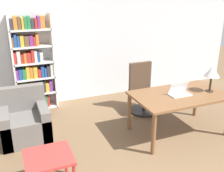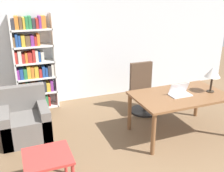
# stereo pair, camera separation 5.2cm
# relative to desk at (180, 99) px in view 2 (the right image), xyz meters

# --- Properties ---
(wall_back) EXTENTS (8.00, 0.06, 2.70)m
(wall_back) POSITION_rel_desk_xyz_m (-1.04, 2.23, 0.69)
(wall_back) COLOR silver
(wall_back) RESTS_ON ground_plane
(desk) EXTENTS (1.63, 0.98, 0.75)m
(desk) POSITION_rel_desk_xyz_m (0.00, 0.00, 0.00)
(desk) COLOR brown
(desk) RESTS_ON ground_plane
(laptop) EXTENTS (0.37, 0.21, 0.21)m
(laptop) POSITION_rel_desk_xyz_m (-0.02, -0.02, 0.13)
(laptop) COLOR silver
(laptop) RESTS_ON desk
(table_lamp) EXTENTS (0.27, 0.27, 0.46)m
(table_lamp) POSITION_rel_desk_xyz_m (0.58, -0.09, 0.44)
(table_lamp) COLOR #2D2319
(table_lamp) RESTS_ON desk
(office_chair) EXTENTS (0.60, 0.60, 1.03)m
(office_chair) POSITION_rel_desk_xyz_m (-0.14, 1.06, -0.23)
(office_chair) COLOR black
(office_chair) RESTS_ON ground_plane
(side_table_blue) EXTENTS (0.59, 0.55, 0.52)m
(side_table_blue) POSITION_rel_desk_xyz_m (-2.39, -0.62, -0.22)
(side_table_blue) COLOR #B2332D
(side_table_blue) RESTS_ON ground_plane
(armchair) EXTENTS (0.79, 0.76, 0.87)m
(armchair) POSITION_rel_desk_xyz_m (-2.56, 0.85, -0.37)
(armchair) COLOR #66605B
(armchair) RESTS_ON ground_plane
(bookshelf) EXTENTS (0.84, 0.28, 2.03)m
(bookshelf) POSITION_rel_desk_xyz_m (-2.23, 2.04, 0.30)
(bookshelf) COLOR white
(bookshelf) RESTS_ON ground_plane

